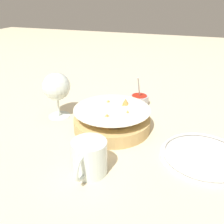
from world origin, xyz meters
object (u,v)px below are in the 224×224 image
at_px(sauce_cup, 139,100).
at_px(beer_mug, 90,158).
at_px(side_plate, 203,155).
at_px(wine_glass, 56,88).
at_px(food_basket, 112,120).

relative_size(sauce_cup, beer_mug, 1.03).
bearing_deg(beer_mug, side_plate, 119.87).
height_order(beer_mug, side_plate, beer_mug).
bearing_deg(sauce_cup, beer_mug, -2.75).
bearing_deg(side_plate, beer_mug, -60.13).
distance_m(wine_glass, side_plate, 0.51).
relative_size(sauce_cup, side_plate, 0.54).
height_order(food_basket, side_plate, food_basket).
bearing_deg(sauce_cup, wine_glass, -52.52).
relative_size(wine_glass, beer_mug, 1.33).
bearing_deg(food_basket, side_plate, 76.18).
bearing_deg(beer_mug, food_basket, -175.73).
bearing_deg(food_basket, wine_glass, -97.08).
bearing_deg(wine_glass, beer_mug, 42.53).
relative_size(food_basket, wine_glass, 1.53).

